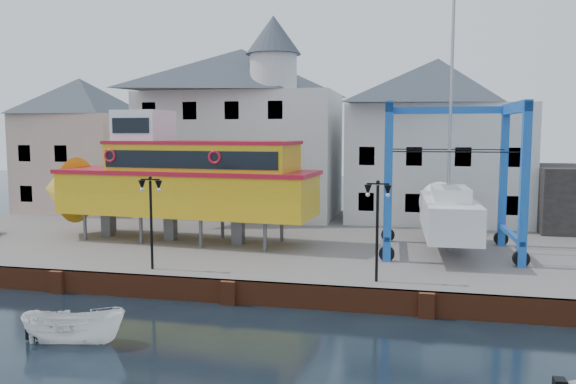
# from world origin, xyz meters

# --- Properties ---
(ground) EXTENTS (140.00, 140.00, 0.00)m
(ground) POSITION_xyz_m (0.00, 0.00, 0.00)
(ground) COLOR black
(ground) RESTS_ON ground
(hardstanding) EXTENTS (44.00, 22.00, 1.00)m
(hardstanding) POSITION_xyz_m (0.00, 11.00, 0.50)
(hardstanding) COLOR slate
(hardstanding) RESTS_ON ground
(quay_wall) EXTENTS (44.00, 0.47, 1.00)m
(quay_wall) POSITION_xyz_m (-0.00, 0.10, 0.50)
(quay_wall) COLOR brown
(quay_wall) RESTS_ON ground
(building_pink) EXTENTS (8.00, 7.00, 10.30)m
(building_pink) POSITION_xyz_m (-18.00, 18.00, 6.15)
(building_pink) COLOR #BE9F90
(building_pink) RESTS_ON hardstanding
(building_white_main) EXTENTS (14.00, 8.30, 14.00)m
(building_white_main) POSITION_xyz_m (-4.87, 18.39, 7.34)
(building_white_main) COLOR silver
(building_white_main) RESTS_ON hardstanding
(building_white_right) EXTENTS (12.00, 8.00, 11.20)m
(building_white_right) POSITION_xyz_m (9.00, 19.00, 6.60)
(building_white_right) COLOR silver
(building_white_right) RESTS_ON hardstanding
(lamp_post_left) EXTENTS (1.12, 0.32, 4.20)m
(lamp_post_left) POSITION_xyz_m (-4.00, 1.20, 4.17)
(lamp_post_left) COLOR black
(lamp_post_left) RESTS_ON hardstanding
(lamp_post_right) EXTENTS (1.12, 0.32, 4.20)m
(lamp_post_right) POSITION_xyz_m (6.00, 1.20, 4.17)
(lamp_post_right) COLOR black
(lamp_post_right) RESTS_ON hardstanding
(tour_boat) EXTENTS (17.17, 5.33, 7.36)m
(tour_boat) POSITION_xyz_m (-5.99, 7.75, 4.47)
(tour_boat) COLOR #59595E
(tour_boat) RESTS_ON hardstanding
(travel_lift) EXTENTS (6.95, 9.72, 14.59)m
(travel_lift) POSITION_xyz_m (9.20, 8.44, 3.43)
(travel_lift) COLOR blue
(travel_lift) RESTS_ON hardstanding
(motorboat_a) EXTENTS (3.73, 1.97, 1.37)m
(motorboat_a) POSITION_xyz_m (-3.73, -5.32, 0.00)
(motorboat_a) COLOR white
(motorboat_a) RESTS_ON ground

